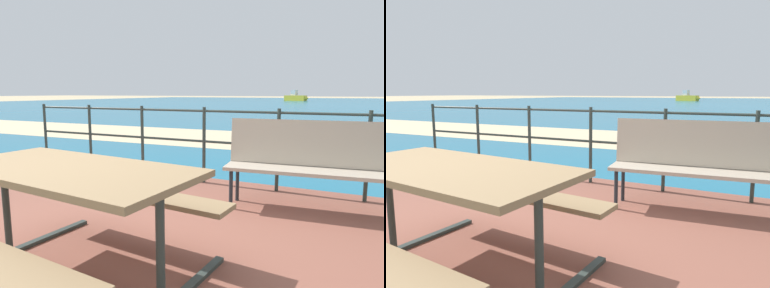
# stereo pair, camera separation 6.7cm
# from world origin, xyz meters

# --- Properties ---
(ground_plane) EXTENTS (240.00, 240.00, 0.00)m
(ground_plane) POSITION_xyz_m (0.00, 0.00, 0.00)
(ground_plane) COLOR tan
(patio_paving) EXTENTS (6.40, 5.20, 0.06)m
(patio_paving) POSITION_xyz_m (0.00, 0.00, 0.03)
(patio_paving) COLOR brown
(patio_paving) RESTS_ON ground
(sea_water) EXTENTS (90.00, 90.00, 0.01)m
(sea_water) POSITION_xyz_m (0.00, 40.00, 0.01)
(sea_water) COLOR #196B8E
(sea_water) RESTS_ON ground
(beach_strip) EXTENTS (54.05, 4.44, 0.01)m
(beach_strip) POSITION_xyz_m (0.00, 7.15, 0.01)
(beach_strip) COLOR beige
(beach_strip) RESTS_ON ground
(picnic_table) EXTENTS (1.78, 1.60, 0.75)m
(picnic_table) POSITION_xyz_m (0.22, -0.28, 0.64)
(picnic_table) COLOR #8C704C
(picnic_table) RESTS_ON patio_paving
(park_bench) EXTENTS (1.77, 0.57, 0.93)m
(park_bench) POSITION_xyz_m (1.46, 1.79, 0.61)
(park_bench) COLOR tan
(park_bench) RESTS_ON patio_paving
(railing_fence) EXTENTS (5.94, 0.04, 1.02)m
(railing_fence) POSITION_xyz_m (0.00, 2.36, 0.69)
(railing_fence) COLOR #2D3833
(railing_fence) RESTS_ON patio_paving
(boat_near) EXTENTS (3.86, 2.15, 1.64)m
(boat_near) POSITION_xyz_m (-6.59, 53.51, 0.54)
(boat_near) COLOR yellow
(boat_near) RESTS_ON sea_water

